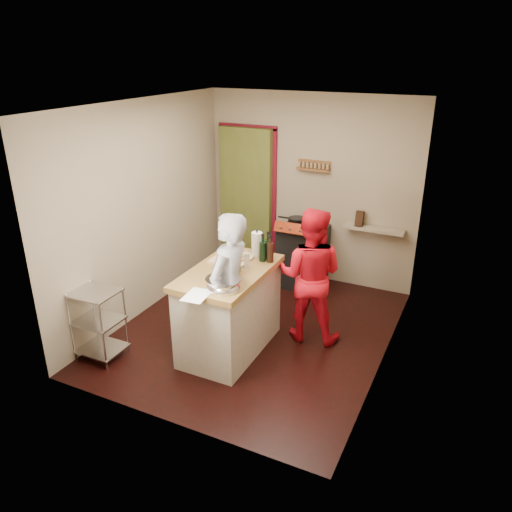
# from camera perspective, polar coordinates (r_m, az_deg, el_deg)

# --- Properties ---
(floor) EXTENTS (3.50, 3.50, 0.00)m
(floor) POSITION_cam_1_polar(r_m,az_deg,el_deg) (6.02, -0.08, -8.50)
(floor) COLOR black
(floor) RESTS_ON ground
(back_wall) EXTENTS (3.00, 0.44, 2.60)m
(back_wall) POSITION_cam_1_polar(r_m,az_deg,el_deg) (7.31, 1.47, 6.93)
(back_wall) COLOR gray
(back_wall) RESTS_ON ground
(left_wall) EXTENTS (0.04, 3.50, 2.60)m
(left_wall) POSITION_cam_1_polar(r_m,az_deg,el_deg) (6.23, -12.67, 5.15)
(left_wall) COLOR gray
(left_wall) RESTS_ON ground
(right_wall) EXTENTS (0.04, 3.50, 2.60)m
(right_wall) POSITION_cam_1_polar(r_m,az_deg,el_deg) (5.04, 15.47, 0.64)
(right_wall) COLOR gray
(right_wall) RESTS_ON ground
(ceiling) EXTENTS (3.00, 3.50, 0.02)m
(ceiling) POSITION_cam_1_polar(r_m,az_deg,el_deg) (5.17, -0.10, 17.03)
(ceiling) COLOR white
(ceiling) RESTS_ON back_wall
(stove) EXTENTS (0.60, 0.63, 1.00)m
(stove) POSITION_cam_1_polar(r_m,az_deg,el_deg) (6.98, 5.36, 0.10)
(stove) COLOR black
(stove) RESTS_ON ground
(wire_shelving) EXTENTS (0.48, 0.40, 0.80)m
(wire_shelving) POSITION_cam_1_polar(r_m,az_deg,el_deg) (5.60, -17.60, -7.08)
(wire_shelving) COLOR silver
(wire_shelving) RESTS_ON ground
(island) EXTENTS (0.75, 1.44, 1.27)m
(island) POSITION_cam_1_polar(r_m,az_deg,el_deg) (5.45, -3.03, -6.00)
(island) COLOR beige
(island) RESTS_ON ground
(person_stripe) EXTENTS (0.43, 0.63, 1.66)m
(person_stripe) POSITION_cam_1_polar(r_m,az_deg,el_deg) (5.12, -3.13, -3.95)
(person_stripe) COLOR #9E9EA3
(person_stripe) RESTS_ON ground
(person_red) EXTENTS (0.84, 0.69, 1.56)m
(person_red) POSITION_cam_1_polar(r_m,az_deg,el_deg) (5.59, 6.18, -2.19)
(person_red) COLOR red
(person_red) RESTS_ON ground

